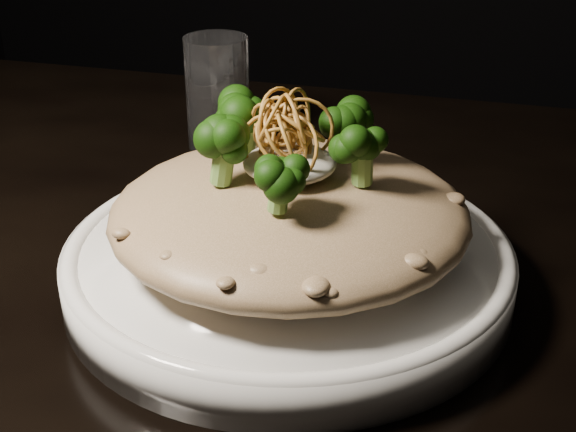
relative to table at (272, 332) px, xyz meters
The scene contains 7 objects.
table is the anchor object (origin of this frame).
plate 0.12m from the table, 61.42° to the right, with size 0.31×0.31×0.03m, color white.
risotto 0.16m from the table, 61.31° to the right, with size 0.25×0.25×0.05m, color brown.
broccoli 0.20m from the table, 62.81° to the right, with size 0.13×0.13×0.05m, color black, non-canonical shape.
cheese 0.19m from the table, 60.82° to the right, with size 0.06×0.06×0.02m, color silver.
shallots 0.21m from the table, 63.36° to the right, with size 0.06×0.06×0.04m, color brown, non-canonical shape.
drinking_glass 0.26m from the table, 120.70° to the left, with size 0.06×0.06×0.11m, color white.
Camera 1 is at (0.16, -0.52, 1.05)m, focal length 50.00 mm.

